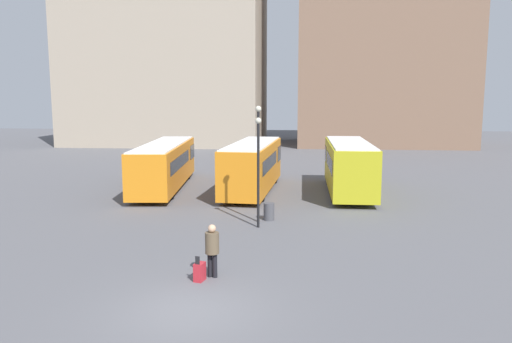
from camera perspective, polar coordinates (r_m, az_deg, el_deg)
ground_plane at (r=14.58m, az=-7.67°, el=-15.49°), size 160.00×160.00×0.00m
building_block_left at (r=68.25m, az=-9.75°, el=11.95°), size 24.26×17.67×20.55m
bus_0 at (r=33.38m, az=-10.38°, el=0.91°), size 3.57×12.09×2.97m
bus_1 at (r=31.78m, az=-0.35°, el=0.79°), size 3.09×10.38×3.10m
bus_2 at (r=31.56m, az=10.56°, el=0.69°), size 2.58×9.69×3.21m
traveler at (r=16.65m, az=-5.04°, el=-8.48°), size 0.56×0.56×1.79m
suitcase at (r=16.60m, az=-6.46°, el=-11.31°), size 0.36×0.48×0.87m
lamp_post_0 at (r=22.48m, az=0.26°, el=1.02°), size 0.28×0.28×5.03m
lamp_post_1 at (r=23.51m, az=0.26°, el=1.98°), size 0.28×0.28×5.53m
trash_bin at (r=24.31m, az=1.49°, el=-4.60°), size 0.52×0.52×0.85m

